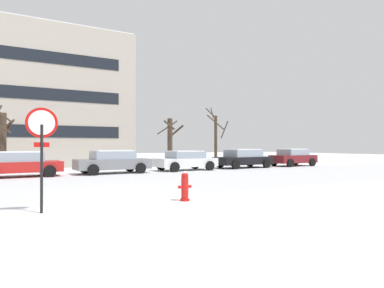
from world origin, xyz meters
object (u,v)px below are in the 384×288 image
parked_car_red (20,164)px  parked_car_maroon (293,157)px  parked_car_gray (113,162)px  parked_car_white (185,160)px  stop_sign (42,139)px  fire_hydrant (185,186)px  parked_car_black (243,158)px

parked_car_red → parked_car_maroon: 20.20m
parked_car_gray → parked_car_white: (5.05, 0.05, -0.03)m
parked_car_gray → parked_car_white: size_ratio=1.06×
stop_sign → parked_car_gray: 12.47m
stop_sign → parked_car_white: 15.35m
parked_car_gray → parked_car_maroon: parked_car_maroon is taller
parked_car_gray → parked_car_white: bearing=0.6°
stop_sign → parked_car_white: size_ratio=0.63×
parked_car_white → parked_car_maroon: (10.10, -0.02, 0.04)m
parked_car_white → parked_car_gray: bearing=-179.4°
stop_sign → parked_car_red: bearing=88.8°
stop_sign → fire_hydrant: 4.28m
parked_car_red → parked_car_gray: 5.05m
parked_car_gray → parked_car_black: (10.10, 0.17, 0.00)m
parked_car_red → parked_car_white: parked_car_red is taller
stop_sign → parked_car_maroon: (20.43, 11.26, -1.13)m
parked_car_gray → parked_car_black: parked_car_black is taller
parked_car_maroon → parked_car_gray: bearing=-179.9°
parked_car_red → parked_car_black: parked_car_black is taller
parked_car_red → parked_car_maroon: parked_car_maroon is taller
parked_car_white → parked_car_maroon: size_ratio=1.06×
parked_car_white → parked_car_black: (5.05, 0.12, 0.03)m
fire_hydrant → parked_car_white: size_ratio=0.22×
stop_sign → parked_car_red: (0.24, 11.41, -1.15)m
fire_hydrant → parked_car_maroon: parked_car_maroon is taller
fire_hydrant → parked_car_white: bearing=61.0°
parked_car_red → parked_car_black: (15.15, 0.00, 0.02)m
fire_hydrant → parked_car_black: 16.14m
fire_hydrant → parked_car_red: size_ratio=0.22×
parked_car_white → parked_car_black: parked_car_black is taller
stop_sign → parked_car_red: size_ratio=0.63×
fire_hydrant → parked_car_maroon: (16.39, 11.33, 0.27)m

